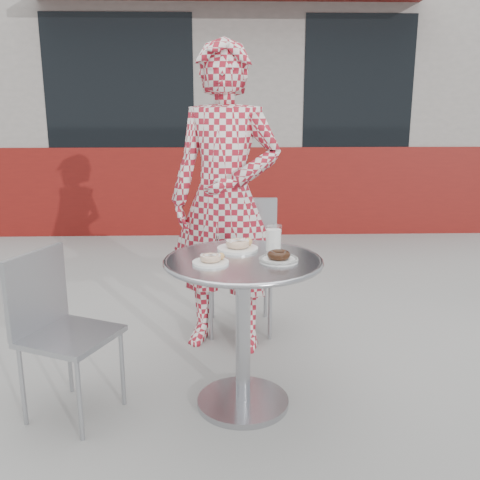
{
  "coord_description": "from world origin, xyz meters",
  "views": [
    {
      "loc": [
        -0.1,
        -2.41,
        1.44
      ],
      "look_at": [
        -0.01,
        0.05,
        0.82
      ],
      "focal_mm": 40.0,
      "sensor_mm": 36.0,
      "label": 1
    }
  ],
  "objects_px": {
    "chair_left": "(71,367)",
    "plate_checker": "(279,258)",
    "bistro_table": "(243,296)",
    "plate_far": "(238,246)",
    "seated_person": "(225,201)",
    "milk_cup": "(274,239)",
    "chair_far": "(240,289)",
    "plate_near": "(211,260)"
  },
  "relations": [
    {
      "from": "seated_person",
      "to": "milk_cup",
      "type": "bearing_deg",
      "value": -49.51
    },
    {
      "from": "chair_left",
      "to": "milk_cup",
      "type": "height_order",
      "value": "milk_cup"
    },
    {
      "from": "bistro_table",
      "to": "seated_person",
      "type": "relative_size",
      "value": 0.42
    },
    {
      "from": "bistro_table",
      "to": "plate_far",
      "type": "distance_m",
      "value": 0.26
    },
    {
      "from": "chair_far",
      "to": "plate_checker",
      "type": "relative_size",
      "value": 5.01
    },
    {
      "from": "bistro_table",
      "to": "chair_far",
      "type": "xyz_separation_m",
      "value": [
        0.01,
        0.94,
        -0.29
      ]
    },
    {
      "from": "chair_left",
      "to": "plate_near",
      "type": "bearing_deg",
      "value": -67.34
    },
    {
      "from": "plate_near",
      "to": "chair_left",
      "type": "bearing_deg",
      "value": 178.45
    },
    {
      "from": "bistro_table",
      "to": "chair_far",
      "type": "relative_size",
      "value": 0.83
    },
    {
      "from": "seated_person",
      "to": "milk_cup",
      "type": "xyz_separation_m",
      "value": [
        0.23,
        -0.55,
        -0.09
      ]
    },
    {
      "from": "chair_far",
      "to": "seated_person",
      "type": "height_order",
      "value": "seated_person"
    },
    {
      "from": "bistro_table",
      "to": "plate_checker",
      "type": "xyz_separation_m",
      "value": [
        0.16,
        -0.04,
        0.2
      ]
    },
    {
      "from": "seated_person",
      "to": "milk_cup",
      "type": "distance_m",
      "value": 0.61
    },
    {
      "from": "seated_person",
      "to": "chair_far",
      "type": "bearing_deg",
      "value": 85.59
    },
    {
      "from": "seated_person",
      "to": "bistro_table",
      "type": "bearing_deg",
      "value": -65.97
    },
    {
      "from": "chair_left",
      "to": "seated_person",
      "type": "bearing_deg",
      "value": -19.88
    },
    {
      "from": "bistro_table",
      "to": "chair_left",
      "type": "xyz_separation_m",
      "value": [
        -0.81,
        -0.05,
        -0.33
      ]
    },
    {
      "from": "plate_checker",
      "to": "seated_person",
      "type": "bearing_deg",
      "value": 107.71
    },
    {
      "from": "bistro_table",
      "to": "chair_far",
      "type": "height_order",
      "value": "chair_far"
    },
    {
      "from": "plate_far",
      "to": "milk_cup",
      "type": "distance_m",
      "value": 0.18
    },
    {
      "from": "chair_left",
      "to": "plate_checker",
      "type": "xyz_separation_m",
      "value": [
        0.98,
        0.01,
        0.52
      ]
    },
    {
      "from": "bistro_table",
      "to": "plate_near",
      "type": "relative_size",
      "value": 4.57
    },
    {
      "from": "plate_checker",
      "to": "milk_cup",
      "type": "height_order",
      "value": "milk_cup"
    },
    {
      "from": "bistro_table",
      "to": "plate_checker",
      "type": "height_order",
      "value": "plate_checker"
    },
    {
      "from": "chair_left",
      "to": "plate_checker",
      "type": "relative_size",
      "value": 4.34
    },
    {
      "from": "plate_near",
      "to": "milk_cup",
      "type": "height_order",
      "value": "milk_cup"
    },
    {
      "from": "seated_person",
      "to": "plate_near",
      "type": "distance_m",
      "value": 0.79
    },
    {
      "from": "chair_far",
      "to": "milk_cup",
      "type": "bearing_deg",
      "value": 100.37
    },
    {
      "from": "seated_person",
      "to": "milk_cup",
      "type": "height_order",
      "value": "seated_person"
    },
    {
      "from": "bistro_table",
      "to": "milk_cup",
      "type": "xyz_separation_m",
      "value": [
        0.15,
        0.15,
        0.24
      ]
    },
    {
      "from": "seated_person",
      "to": "plate_far",
      "type": "bearing_deg",
      "value": -65.97
    },
    {
      "from": "plate_near",
      "to": "chair_far",
      "type": "bearing_deg",
      "value": 80.92
    },
    {
      "from": "bistro_table",
      "to": "plate_near",
      "type": "distance_m",
      "value": 0.26
    },
    {
      "from": "milk_cup",
      "to": "chair_far",
      "type": "bearing_deg",
      "value": 100.13
    },
    {
      "from": "bistro_table",
      "to": "milk_cup",
      "type": "height_order",
      "value": "milk_cup"
    },
    {
      "from": "chair_far",
      "to": "chair_left",
      "type": "relative_size",
      "value": 1.15
    },
    {
      "from": "bistro_table",
      "to": "plate_checker",
      "type": "distance_m",
      "value": 0.26
    },
    {
      "from": "chair_left",
      "to": "milk_cup",
      "type": "distance_m",
      "value": 1.14
    },
    {
      "from": "chair_left",
      "to": "milk_cup",
      "type": "bearing_deg",
      "value": -53.86
    },
    {
      "from": "plate_checker",
      "to": "chair_far",
      "type": "bearing_deg",
      "value": 98.49
    },
    {
      "from": "chair_left",
      "to": "plate_near",
      "type": "xyz_separation_m",
      "value": [
        0.67,
        -0.02,
        0.53
      ]
    },
    {
      "from": "chair_far",
      "to": "seated_person",
      "type": "bearing_deg",
      "value": 68.15
    }
  ]
}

